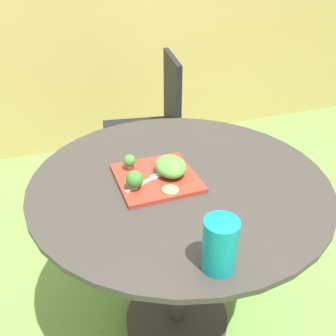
% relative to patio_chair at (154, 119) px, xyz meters
% --- Properties ---
extents(ground_plane, '(12.00, 12.00, 0.00)m').
position_rel_patio_chair_xyz_m(ground_plane, '(-0.24, -0.99, -0.53)').
color(ground_plane, '#669342').
extents(bamboo_fence, '(8.00, 0.08, 1.42)m').
position_rel_patio_chair_xyz_m(bamboo_fence, '(-0.24, 0.86, 0.18)').
color(bamboo_fence, tan).
rests_on(bamboo_fence, ground_plane).
extents(patio_table, '(0.99, 0.99, 0.76)m').
position_rel_patio_chair_xyz_m(patio_table, '(-0.24, -0.99, -0.01)').
color(patio_table, '#38332D').
rests_on(patio_table, ground_plane).
extents(patio_chair, '(0.51, 0.51, 0.90)m').
position_rel_patio_chair_xyz_m(patio_chair, '(0.00, 0.00, 0.00)').
color(patio_chair, black).
rests_on(patio_chair, ground_plane).
extents(salad_plate, '(0.25, 0.25, 0.01)m').
position_rel_patio_chair_xyz_m(salad_plate, '(-0.31, -0.98, 0.24)').
color(salad_plate, '#AD3323').
rests_on(salad_plate, patio_table).
extents(drinking_glass, '(0.08, 0.08, 0.14)m').
position_rel_patio_chair_xyz_m(drinking_glass, '(-0.30, -1.39, 0.29)').
color(drinking_glass, '#0F8C93').
rests_on(drinking_glass, patio_table).
extents(fork, '(0.15, 0.08, 0.00)m').
position_rel_patio_chair_xyz_m(fork, '(-0.35, -1.00, 0.25)').
color(fork, silver).
rests_on(fork, salad_plate).
extents(lettuce_mound, '(0.10, 0.13, 0.06)m').
position_rel_patio_chair_xyz_m(lettuce_mound, '(-0.26, -0.98, 0.27)').
color(lettuce_mound, '#519338').
rests_on(lettuce_mound, salad_plate).
extents(broccoli_floret_0, '(0.04, 0.04, 0.05)m').
position_rel_patio_chair_xyz_m(broccoli_floret_0, '(-0.38, -0.90, 0.28)').
color(broccoli_floret_0, '#99B770').
rests_on(broccoli_floret_0, salad_plate).
extents(broccoli_floret_1, '(0.05, 0.05, 0.06)m').
position_rel_patio_chair_xyz_m(broccoli_floret_1, '(-0.40, -1.02, 0.28)').
color(broccoli_floret_1, '#99B770').
rests_on(broccoli_floret_1, salad_plate).
extents(cucumber_slice_0, '(0.05, 0.05, 0.01)m').
position_rel_patio_chair_xyz_m(cucumber_slice_0, '(-0.30, -1.07, 0.25)').
color(cucumber_slice_0, '#8EB766').
rests_on(cucumber_slice_0, salad_plate).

